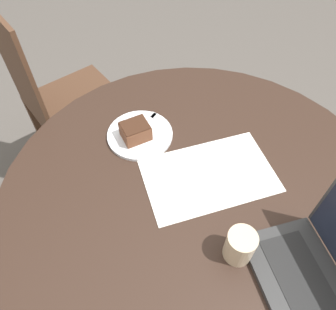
% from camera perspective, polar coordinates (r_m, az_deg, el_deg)
% --- Properties ---
extents(ground_plane, '(12.00, 12.00, 0.00)m').
position_cam_1_polar(ground_plane, '(1.66, 3.57, -19.76)').
color(ground_plane, '#4C4742').
extents(dining_table, '(1.24, 1.24, 0.72)m').
position_cam_1_polar(dining_table, '(1.12, 5.08, -10.07)').
color(dining_table, black).
rests_on(dining_table, ground_plane).
extents(chair, '(0.48, 0.48, 1.00)m').
position_cam_1_polar(chair, '(1.68, -18.35, 9.07)').
color(chair, '#472D1E').
rests_on(chair, ground_plane).
extents(paper_document, '(0.48, 0.42, 0.00)m').
position_cam_1_polar(paper_document, '(1.05, 7.14, -3.50)').
color(paper_document, white).
rests_on(paper_document, dining_table).
extents(plate, '(0.23, 0.23, 0.01)m').
position_cam_1_polar(plate, '(1.14, -4.90, 3.55)').
color(plate, silver).
rests_on(plate, dining_table).
extents(cake_slice, '(0.11, 0.10, 0.06)m').
position_cam_1_polar(cake_slice, '(1.11, -5.70, 4.19)').
color(cake_slice, brown).
rests_on(cake_slice, plate).
extents(fork, '(0.17, 0.05, 0.00)m').
position_cam_1_polar(fork, '(1.16, -3.98, 5.27)').
color(fork, silver).
rests_on(fork, plate).
extents(coffee_glass, '(0.08, 0.08, 0.10)m').
position_cam_1_polar(coffee_glass, '(0.89, 12.40, -15.18)').
color(coffee_glass, '#C6AD89').
rests_on(coffee_glass, dining_table).
extents(laptop, '(0.36, 0.40, 0.23)m').
position_cam_1_polar(laptop, '(0.93, 24.89, -19.23)').
color(laptop, '#2D2D2D').
rests_on(laptop, dining_table).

